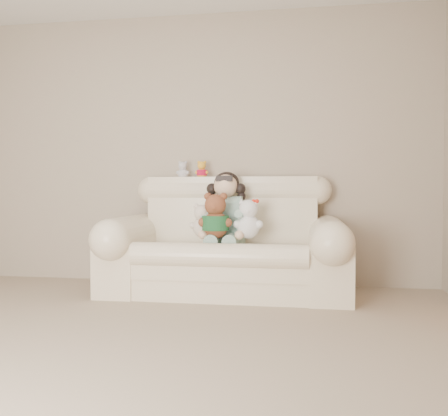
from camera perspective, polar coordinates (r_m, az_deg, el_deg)
floor at (r=2.61m, az=-15.12°, el=-18.15°), size 5.00×5.00×0.00m
wall_back at (r=4.85m, az=-2.86°, el=6.77°), size 4.50×0.00×4.50m
sofa at (r=4.29m, az=0.22°, el=-3.09°), size 2.10×0.95×1.03m
seated_child at (r=4.36m, az=0.21°, el=0.07°), size 0.47×0.54×0.66m
brown_teddy at (r=4.13m, az=-0.97°, el=-0.39°), size 0.35×0.31×0.45m
white_cat at (r=4.14m, az=2.83°, el=-0.77°), size 0.31×0.27×0.39m
cream_teddy at (r=4.21m, az=-2.52°, el=-1.09°), size 0.26×0.23×0.34m
yellow_mini_bear at (r=4.67m, az=-2.57°, el=4.60°), size 0.15×0.13×0.20m
grey_mini_plush at (r=4.74m, az=-4.75°, el=4.57°), size 0.14×0.12×0.20m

